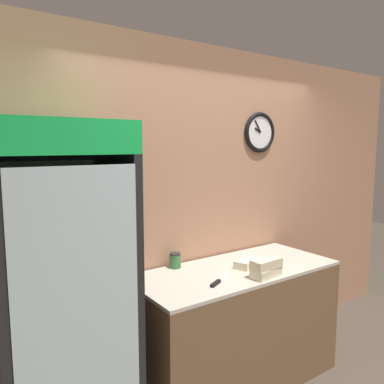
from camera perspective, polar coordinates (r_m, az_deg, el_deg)
wall_back at (r=3.20m, az=2.10°, el=-2.49°), size 5.20×0.09×2.70m
prep_counter at (r=3.18m, az=6.62°, el=-19.50°), size 1.65×0.71×0.94m
beverage_cooler at (r=2.39m, az=-19.69°, el=-12.49°), size 0.74×0.68×2.02m
sandwich_stack_bottom at (r=2.84m, az=11.22°, el=-11.95°), size 0.25×0.14×0.07m
sandwich_stack_middle at (r=2.81m, az=11.26°, el=-10.65°), size 0.25×0.12×0.07m
sandwich_flat_left at (r=3.04m, az=8.33°, el=-10.66°), size 0.25×0.19×0.06m
chefs_knife at (r=2.70m, az=4.09°, el=-13.44°), size 0.30×0.17×0.02m
condiment_jar at (r=2.98m, az=-2.59°, el=-10.39°), size 0.09×0.09×0.12m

